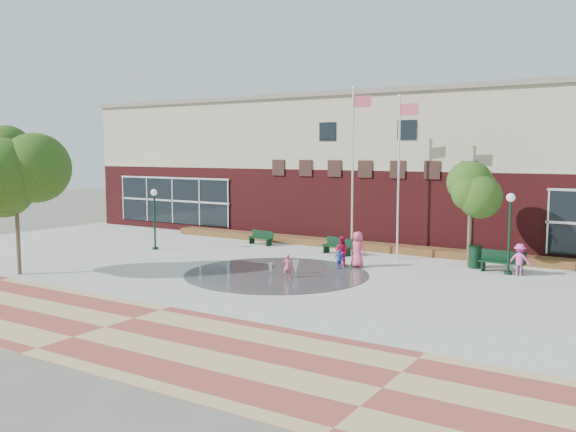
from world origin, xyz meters
The scene contains 23 objects.
ground centered at (0.00, 0.00, 0.00)m, with size 120.00×120.00×0.00m, color #666056.
plaza_concrete centered at (0.00, 4.00, 0.00)m, with size 46.00×18.00×0.01m, color #A8A8A0.
paver_band centered at (0.00, -7.00, 0.00)m, with size 46.00×6.00×0.01m, color #994033.
splash_pad centered at (0.00, 3.00, 0.00)m, with size 8.40×8.40×0.01m, color #383A3D.
library_building centered at (0.00, 17.48, 4.64)m, with size 44.40×10.40×9.20m.
flower_bed centered at (0.00, 11.60, 0.00)m, with size 26.00×1.20×0.40m, color maroon.
flagpole_left centered at (0.71, 9.45, 5.01)m, with size 1.05×0.22×8.99m.
flagpole_right centered at (3.25, 9.60, 4.74)m, with size 1.05×0.17×8.49m.
lamp_left centered at (-9.75, 5.25, 2.16)m, with size 0.37×0.37×3.48m.
lamp_right centered at (9.00, 8.53, 2.32)m, with size 0.39×0.39×3.73m.
bench_left centered at (-5.65, 9.91, 0.28)m, with size 1.79×0.77×0.87m.
bench_mid centered at (-0.11, 9.21, 0.30)m, with size 1.93×1.00×0.94m.
bench_right centered at (8.66, 8.79, 0.33)m, with size 2.07×0.70×1.02m.
trash_can centered at (7.30, 9.33, 0.56)m, with size 0.68×0.68×1.11m.
tree_big_left centered at (-9.92, -3.26, 4.86)m, with size 4.26×4.26×6.81m.
tree_mid centered at (6.95, 9.48, 3.59)m, with size 2.92×2.92×4.93m.
water_jet_a centered at (0.77, 3.43, 0.00)m, with size 0.33×0.33×0.64m, color white.
water_jet_b centered at (-0.24, 2.87, 0.00)m, with size 0.22×0.22×0.49m, color white.
child_splash centered at (0.89, 2.54, 0.54)m, with size 0.39×0.26×1.08m, color #DA556B.
adult_red centered at (1.68, 6.24, 0.76)m, with size 0.74×0.58×1.52m, color #B2143C.
adult_pink centered at (2.40, 6.54, 0.88)m, with size 0.86×0.56×1.75m, color #DA4D6C.
child_blue centered at (1.92, 5.55, 0.48)m, with size 0.57×0.24×0.97m, color blue.
person_bench centered at (9.48, 8.56, 0.73)m, with size 0.95×0.54×1.46m, color #EF45B2.
Camera 1 is at (14.97, -19.95, 5.57)m, focal length 38.00 mm.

